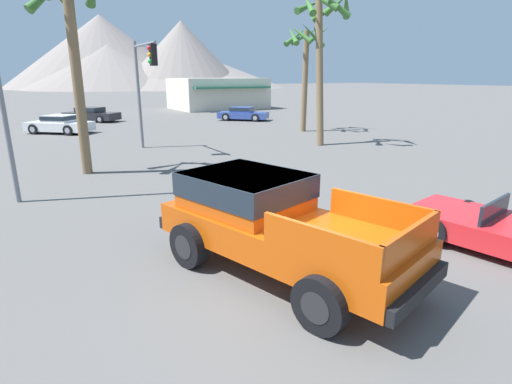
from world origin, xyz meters
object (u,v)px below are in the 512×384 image
(parked_car_blue, at_px, (243,113))
(palm_tree_short, at_px, (305,51))
(parked_car_white, at_px, (60,124))
(parked_car_dark, at_px, (91,114))
(palm_tree_leaning, at_px, (324,31))
(traffic_light_main, at_px, (144,75))
(orange_pickup_truck, at_px, (270,217))
(palm_tree_tall, at_px, (68,17))

(parked_car_blue, height_order, palm_tree_short, palm_tree_short)
(parked_car_white, height_order, parked_car_dark, parked_car_white)
(parked_car_dark, relative_size, palm_tree_short, 0.65)
(parked_car_blue, bearing_deg, palm_tree_leaning, 34.42)
(traffic_light_main, bearing_deg, parked_car_dark, -179.73)
(orange_pickup_truck, height_order, palm_tree_short, palm_tree_short)
(parked_car_blue, distance_m, palm_tree_short, 9.28)
(parked_car_white, bearing_deg, palm_tree_tall, -138.56)
(traffic_light_main, xyz_separation_m, palm_tree_leaning, (8.45, -2.74, 2.14))
(orange_pickup_truck, bearing_deg, parked_car_white, 77.49)
(parked_car_dark, xyz_separation_m, traffic_light_main, (0.07, -15.83, 3.06))
(traffic_light_main, xyz_separation_m, palm_tree_short, (11.13, 2.17, 1.48))
(palm_tree_tall, bearing_deg, parked_car_blue, 43.27)
(parked_car_dark, height_order, palm_tree_leaning, palm_tree_leaning)
(palm_tree_short, bearing_deg, palm_tree_tall, -159.28)
(parked_car_blue, bearing_deg, palm_tree_short, 46.41)
(traffic_light_main, bearing_deg, orange_pickup_truck, -7.08)
(parked_car_dark, height_order, traffic_light_main, traffic_light_main)
(orange_pickup_truck, relative_size, palm_tree_short, 0.81)
(palm_tree_tall, bearing_deg, orange_pickup_truck, -80.09)
(parked_car_dark, relative_size, palm_tree_leaning, 0.57)
(palm_tree_tall, bearing_deg, parked_car_white, 88.17)
(parked_car_blue, bearing_deg, orange_pickup_truck, 17.40)
(parked_car_blue, bearing_deg, parked_car_white, -41.37)
(palm_tree_tall, xyz_separation_m, palm_tree_leaning, (11.90, 0.60, 0.26))
(traffic_light_main, xyz_separation_m, palm_tree_tall, (-3.45, -3.34, 1.89))
(traffic_light_main, bearing_deg, parked_car_blue, 133.00)
(parked_car_blue, xyz_separation_m, parked_car_dark, (-11.07, 5.57, 0.01))
(parked_car_white, xyz_separation_m, traffic_light_main, (3.04, -9.48, 3.04))
(palm_tree_short, bearing_deg, orange_pickup_truck, -129.26)
(orange_pickup_truck, xyz_separation_m, palm_tree_leaning, (10.13, 10.75, 4.75))
(parked_car_white, relative_size, traffic_light_main, 0.81)
(traffic_light_main, bearing_deg, palm_tree_short, 101.02)
(traffic_light_main, distance_m, palm_tree_short, 11.43)
(traffic_light_main, bearing_deg, palm_tree_leaning, 72.02)
(parked_car_white, distance_m, parked_car_blue, 14.06)
(palm_tree_short, xyz_separation_m, palm_tree_leaning, (-2.67, -4.91, 0.66))
(parked_car_white, xyz_separation_m, parked_car_dark, (2.97, 6.35, -0.02))
(parked_car_white, xyz_separation_m, palm_tree_leaning, (11.50, -12.23, 5.18))
(parked_car_white, height_order, traffic_light_main, traffic_light_main)
(palm_tree_tall, height_order, palm_tree_short, palm_tree_tall)
(parked_car_white, relative_size, palm_tree_short, 0.62)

